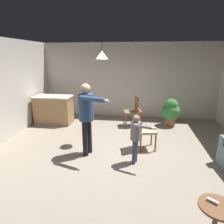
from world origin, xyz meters
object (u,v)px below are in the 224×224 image
potted_plant_corner (171,111)px  person_child (136,134)px  dining_chair_near_wall (144,128)px  spare_remote_on_table (213,201)px  kitchen_counter (54,110)px  dining_chair_by_counter (133,110)px  side_table_by_couch (215,219)px  person_adult (87,112)px

potted_plant_corner → person_child: bearing=-113.3°
dining_chair_near_wall → spare_remote_on_table: (0.78, -2.36, -0.01)m
kitchen_counter → spare_remote_on_table: size_ratio=9.69×
dining_chair_by_counter → potted_plant_corner: bearing=-95.1°
dining_chair_near_wall → spare_remote_on_table: dining_chair_near_wall is taller
person_child → spare_remote_on_table: (0.96, -1.66, -0.13)m
dining_chair_by_counter → potted_plant_corner: (1.23, 0.20, -0.05)m
dining_chair_near_wall → potted_plant_corner: 2.04m
side_table_by_couch → dining_chair_by_counter: size_ratio=0.52×
person_child → dining_chair_near_wall: (0.18, 0.70, -0.12)m
spare_remote_on_table → dining_chair_by_counter: bearing=105.5°
dining_chair_by_counter → potted_plant_corner: dining_chair_by_counter is taller
dining_chair_near_wall → side_table_by_couch: bearing=6.9°
person_child → kitchen_counter: bearing=-110.1°
person_adult → spare_remote_on_table: 2.85m
side_table_by_couch → potted_plant_corner: potted_plant_corner is taller
dining_chair_near_wall → person_adult: bearing=-82.5°
person_adult → dining_chair_by_counter: person_adult is taller
dining_chair_near_wall → kitchen_counter: bearing=-128.7°
person_adult → potted_plant_corner: 3.21m
kitchen_counter → person_child: 3.58m
kitchen_counter → spare_remote_on_table: kitchen_counter is taller
person_child → spare_remote_on_table: person_child is taller
person_child → spare_remote_on_table: 1.92m
person_adult → dining_chair_near_wall: (1.29, 0.46, -0.49)m
side_table_by_couch → spare_remote_on_table: bearing=132.3°
side_table_by_couch → spare_remote_on_table: 0.22m
person_child → potted_plant_corner: (1.08, 2.52, -0.17)m
dining_chair_by_counter → dining_chair_near_wall: bearing=176.7°
side_table_by_couch → person_child: person_child is taller
person_adult → person_child: bearing=95.1°
dining_chair_by_counter → side_table_by_couch: bearing=-178.6°
kitchen_counter → dining_chair_by_counter: bearing=2.6°
kitchen_counter → person_child: bearing=-38.0°
person_adult → person_child: (1.11, -0.24, -0.36)m
person_adult → dining_chair_near_wall: 1.45m
kitchen_counter → potted_plant_corner: (3.90, 0.33, 0.02)m
person_adult → dining_chair_by_counter: 2.34m
kitchen_counter → person_child: (2.81, -2.20, 0.19)m
kitchen_counter → side_table_by_couch: 5.47m
kitchen_counter → dining_chair_by_counter: 2.67m
person_adult → side_table_by_couch: bearing=64.6°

